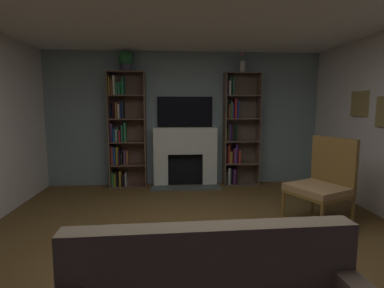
# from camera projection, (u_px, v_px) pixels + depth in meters

# --- Properties ---
(ground_plane) EXTENTS (7.44, 7.44, 0.00)m
(ground_plane) POSITION_uv_depth(u_px,v_px,m) (201.00, 263.00, 3.04)
(ground_plane) COLOR brown
(wall_back_accent) EXTENTS (5.37, 0.06, 2.55)m
(wall_back_accent) POSITION_uv_depth(u_px,v_px,m) (185.00, 119.00, 5.97)
(wall_back_accent) COLOR gray
(wall_back_accent) RESTS_ON ground_plane
(fireplace) EXTENTS (1.31, 0.54, 1.12)m
(fireplace) POSITION_uv_depth(u_px,v_px,m) (185.00, 155.00, 5.91)
(fireplace) COLOR white
(fireplace) RESTS_ON ground_plane
(tv) EXTENTS (1.05, 0.06, 0.58)m
(tv) POSITION_uv_depth(u_px,v_px,m) (185.00, 112.00, 5.89)
(tv) COLOR black
(tv) RESTS_ON fireplace
(bookshelf_left) EXTENTS (0.68, 0.32, 2.15)m
(bookshelf_left) POSITION_uv_depth(u_px,v_px,m) (124.00, 132.00, 5.77)
(bookshelf_left) COLOR brown
(bookshelf_left) RESTS_ON ground_plane
(bookshelf_right) EXTENTS (0.68, 0.33, 2.15)m
(bookshelf_right) POSITION_uv_depth(u_px,v_px,m) (236.00, 133.00, 5.93)
(bookshelf_right) COLOR brown
(bookshelf_right) RESTS_ON ground_plane
(potted_plant) EXTENTS (0.27, 0.27, 0.38)m
(potted_plant) POSITION_uv_depth(u_px,v_px,m) (126.00, 60.00, 5.57)
(potted_plant) COLOR #4A4753
(potted_plant) RESTS_ON bookshelf_left
(vase_with_flowers) EXTENTS (0.10, 0.10, 0.38)m
(vase_with_flowers) POSITION_uv_depth(u_px,v_px,m) (242.00, 65.00, 5.74)
(vase_with_flowers) COLOR silver
(vase_with_flowers) RESTS_ON bookshelf_right
(armchair) EXTENTS (0.85, 0.86, 1.13)m
(armchair) POSITION_uv_depth(u_px,v_px,m) (323.00, 182.00, 4.00)
(armchair) COLOR brown
(armchair) RESTS_ON ground_plane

